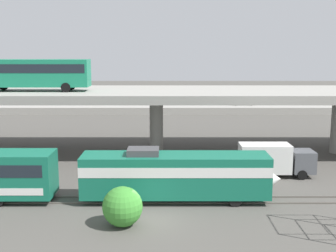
{
  "coord_description": "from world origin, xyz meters",
  "views": [
    {
      "loc": [
        1.31,
        -29.08,
        11.78
      ],
      "look_at": [
        1.55,
        21.91,
        2.74
      ],
      "focal_mm": 47.5,
      "sensor_mm": 36.0,
      "label": 1
    }
  ],
  "objects_px": {
    "transit_bus_on_overpass": "(31,72)",
    "service_truck_east": "(272,159)",
    "parked_car_1": "(241,101)",
    "parked_car_3": "(90,101)",
    "parked_car_0": "(59,98)",
    "parked_car_2": "(295,98)",
    "train_locomotive": "(182,173)"
  },
  "relations": [
    {
      "from": "transit_bus_on_overpass",
      "to": "parked_car_1",
      "type": "distance_m",
      "value": 44.79
    },
    {
      "from": "service_truck_east",
      "to": "parked_car_1",
      "type": "bearing_deg",
      "value": 84.4
    },
    {
      "from": "parked_car_0",
      "to": "parked_car_2",
      "type": "xyz_separation_m",
      "value": [
        46.06,
        -0.37,
        -0.0
      ]
    },
    {
      "from": "parked_car_0",
      "to": "parked_car_3",
      "type": "height_order",
      "value": "same"
    },
    {
      "from": "parked_car_3",
      "to": "transit_bus_on_overpass",
      "type": "bearing_deg",
      "value": -90.49
    },
    {
      "from": "train_locomotive",
      "to": "transit_bus_on_overpass",
      "type": "relative_size",
      "value": 1.28
    },
    {
      "from": "train_locomotive",
      "to": "parked_car_0",
      "type": "bearing_deg",
      "value": 112.56
    },
    {
      "from": "transit_bus_on_overpass",
      "to": "parked_car_3",
      "type": "relative_size",
      "value": 2.9
    },
    {
      "from": "service_truck_east",
      "to": "parked_car_2",
      "type": "distance_m",
      "value": 48.73
    },
    {
      "from": "transit_bus_on_overpass",
      "to": "service_truck_east",
      "type": "bearing_deg",
      "value": 161.41
    },
    {
      "from": "transit_bus_on_overpass",
      "to": "parked_car_1",
      "type": "bearing_deg",
      "value": -129.97
    },
    {
      "from": "transit_bus_on_overpass",
      "to": "parked_car_3",
      "type": "distance_m",
      "value": 35.17
    },
    {
      "from": "parked_car_0",
      "to": "parked_car_1",
      "type": "height_order",
      "value": "same"
    },
    {
      "from": "parked_car_0",
      "to": "parked_car_1",
      "type": "relative_size",
      "value": 0.98
    },
    {
      "from": "service_truck_east",
      "to": "parked_car_0",
      "type": "relative_size",
      "value": 1.5
    },
    {
      "from": "service_truck_east",
      "to": "parked_car_1",
      "type": "xyz_separation_m",
      "value": [
        4.12,
        42.05,
        0.39
      ]
    },
    {
      "from": "parked_car_3",
      "to": "parked_car_2",
      "type": "bearing_deg",
      "value": 5.25
    },
    {
      "from": "train_locomotive",
      "to": "parked_car_2",
      "type": "xyz_separation_m",
      "value": [
        23.94,
        52.88,
        -0.17
      ]
    },
    {
      "from": "transit_bus_on_overpass",
      "to": "parked_car_0",
      "type": "xyz_separation_m",
      "value": [
        -6.35,
        38.43,
        -7.15
      ]
    },
    {
      "from": "train_locomotive",
      "to": "service_truck_east",
      "type": "relative_size",
      "value": 2.26
    },
    {
      "from": "transit_bus_on_overpass",
      "to": "parked_car_3",
      "type": "bearing_deg",
      "value": -90.49
    },
    {
      "from": "train_locomotive",
      "to": "parked_car_0",
      "type": "relative_size",
      "value": 3.4
    },
    {
      "from": "service_truck_east",
      "to": "parked_car_3",
      "type": "relative_size",
      "value": 1.64
    },
    {
      "from": "parked_car_0",
      "to": "parked_car_2",
      "type": "bearing_deg",
      "value": -0.46
    },
    {
      "from": "transit_bus_on_overpass",
      "to": "service_truck_east",
      "type": "xyz_separation_m",
      "value": [
        24.28,
        -8.17,
        -7.55
      ]
    },
    {
      "from": "parked_car_2",
      "to": "parked_car_3",
      "type": "xyz_separation_m",
      "value": [
        -39.41,
        -3.62,
        -0.0
      ]
    },
    {
      "from": "transit_bus_on_overpass",
      "to": "service_truck_east",
      "type": "distance_m",
      "value": 26.71
    },
    {
      "from": "service_truck_east",
      "to": "parked_car_2",
      "type": "height_order",
      "value": "service_truck_east"
    },
    {
      "from": "parked_car_3",
      "to": "parked_car_0",
      "type": "bearing_deg",
      "value": 149.01
    },
    {
      "from": "transit_bus_on_overpass",
      "to": "parked_car_1",
      "type": "relative_size",
      "value": 2.6
    },
    {
      "from": "parked_car_3",
      "to": "train_locomotive",
      "type": "bearing_deg",
      "value": -72.56
    },
    {
      "from": "service_truck_east",
      "to": "parked_car_0",
      "type": "distance_m",
      "value": 55.76
    }
  ]
}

